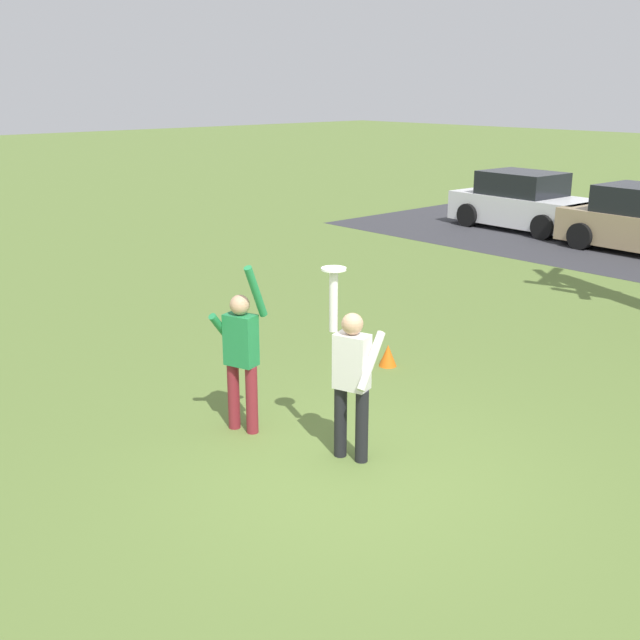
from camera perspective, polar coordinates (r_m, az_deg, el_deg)
ground_plane at (r=8.31m, az=2.41°, el=-11.08°), size 120.00×120.00×0.00m
person_catcher at (r=8.18m, az=2.35°, el=-3.99°), size 0.58×0.48×2.08m
person_defender at (r=8.90m, az=-5.83°, el=-2.32°), size 0.62×0.55×2.04m
frisbee_disc at (r=7.96m, az=1.02°, el=3.78°), size 0.26×0.26×0.02m
parked_car_white at (r=22.68m, az=14.80°, el=8.33°), size 4.18×2.19×1.59m
field_cone_orange at (r=11.23m, az=5.02°, el=-2.61°), size 0.26×0.26×0.32m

